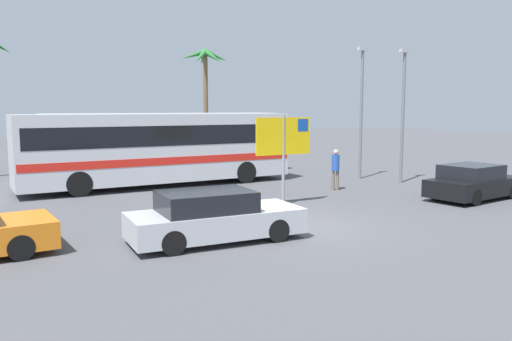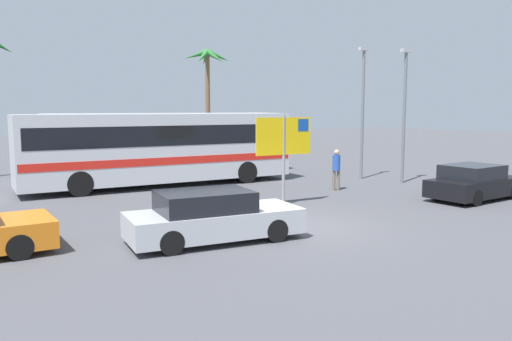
{
  "view_description": "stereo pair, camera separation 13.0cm",
  "coord_description": "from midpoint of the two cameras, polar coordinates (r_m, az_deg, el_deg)",
  "views": [
    {
      "loc": [
        -8.23,
        -11.98,
        3.4
      ],
      "look_at": [
        0.46,
        3.02,
        1.3
      ],
      "focal_mm": 35.88,
      "sensor_mm": 36.0,
      "label": 1
    },
    {
      "loc": [
        -8.12,
        -12.05,
        3.4
      ],
      "look_at": [
        0.46,
        3.02,
        1.3
      ],
      "focal_mm": 35.88,
      "sensor_mm": 36.0,
      "label": 2
    }
  ],
  "objects": [
    {
      "name": "ferry_sign",
      "position": [
        17.92,
        3.0,
        3.46
      ],
      "size": [
        2.2,
        0.11,
        3.2
      ],
      "rotation": [
        0.0,
        0.0,
        -0.01
      ],
      "color": "gray",
      "rests_on": "ground"
    },
    {
      "name": "lamp_post_right_side",
      "position": [
        25.31,
        11.52,
        6.93
      ],
      "size": [
        0.56,
        0.2,
        6.3
      ],
      "color": "slate",
      "rests_on": "ground"
    },
    {
      "name": "bus_front_coach",
      "position": [
        22.85,
        -10.84,
        2.73
      ],
      "size": [
        11.89,
        2.47,
        3.17
      ],
      "color": "silver",
      "rests_on": "ground"
    },
    {
      "name": "lamp_post_left_side",
      "position": [
        24.33,
        15.92,
        6.53
      ],
      "size": [
        0.56,
        0.2,
        6.06
      ],
      "color": "slate",
      "rests_on": "ground"
    },
    {
      "name": "bus_rear_coach",
      "position": [
        26.36,
        -10.04,
        3.29
      ],
      "size": [
        11.89,
        2.47,
        3.17
      ],
      "color": "white",
      "rests_on": "ground"
    },
    {
      "name": "palm_tree_inland",
      "position": [
        36.03,
        -5.76,
        10.86
      ],
      "size": [
        3.15,
        3.17,
        7.5
      ],
      "color": "brown",
      "rests_on": "ground"
    },
    {
      "name": "car_black",
      "position": [
        20.87,
        22.89,
        -1.25
      ],
      "size": [
        4.12,
        2.16,
        1.32
      ],
      "rotation": [
        0.0,
        0.0,
        0.1
      ],
      "color": "black",
      "rests_on": "ground"
    },
    {
      "name": "ground",
      "position": [
        14.93,
        4.04,
        -6.28
      ],
      "size": [
        120.0,
        120.0,
        0.0
      ],
      "primitive_type": "plane",
      "color": "#4C4C51"
    },
    {
      "name": "car_silver",
      "position": [
        13.22,
        -5.06,
        -5.19
      ],
      "size": [
        4.57,
        2.05,
        1.32
      ],
      "rotation": [
        0.0,
        0.0,
        -0.07
      ],
      "color": "#B7BABF",
      "rests_on": "ground"
    },
    {
      "name": "pedestrian_crossing_lot",
      "position": [
        21.6,
        8.69,
        0.47
      ],
      "size": [
        0.32,
        0.32,
        1.71
      ],
      "rotation": [
        0.0,
        0.0,
        0.92
      ],
      "color": "#706656",
      "rests_on": "ground"
    }
  ]
}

